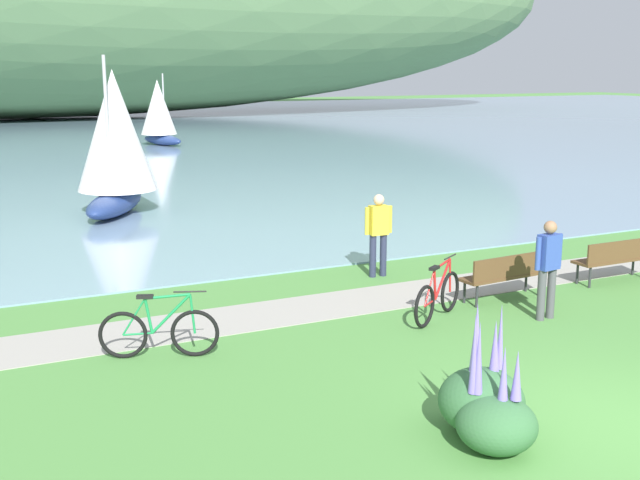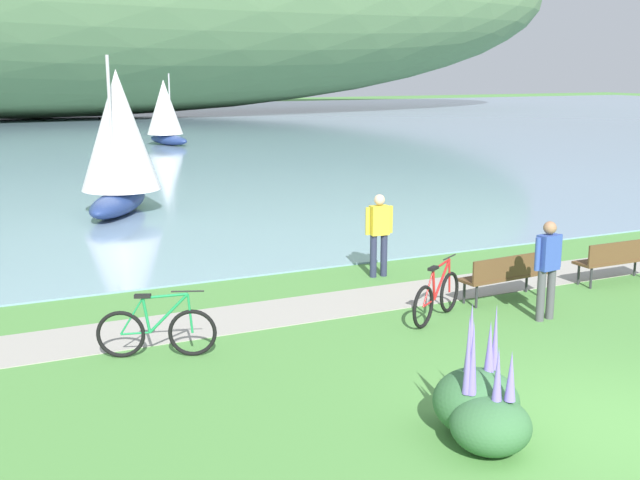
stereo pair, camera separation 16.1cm
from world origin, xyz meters
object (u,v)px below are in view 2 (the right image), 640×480
Objects in this scene: sailboat_mid_bay at (119,140)px; sailboat_toward_hillside at (165,111)px; park_bench_near_camera at (506,273)px; bicycle_leaning_near_bench at (157,331)px; bicycle_beside_path at (437,297)px; person_at_shoreline at (379,230)px; park_bench_further_along at (618,258)px; person_on_the_grass at (548,264)px.

sailboat_toward_hillside is at bearing 71.71° from sailboat_mid_bay.
bicycle_leaning_near_bench reaches higher than park_bench_near_camera.
person_at_shoreline reaches higher than bicycle_beside_path.
park_bench_near_camera is 32.43m from sailboat_toward_hillside.
park_bench_further_along is 0.47× the size of sailboat_toward_hillside.
park_bench_near_camera is 1.28m from person_on_the_grass.
person_at_shoreline and person_on_the_grass have the same top height.
person_on_the_grass is at bearing -157.05° from park_bench_further_along.
person_on_the_grass reaches higher than bicycle_leaning_near_bench.
bicycle_beside_path reaches higher than park_bench_near_camera.
person_at_shoreline is at bearing 79.73° from bicycle_beside_path.
park_bench_near_camera and park_bench_further_along have the same top height.
bicycle_beside_path is 32.98m from sailboat_toward_hillside.
park_bench_further_along is at bearing -58.96° from sailboat_mid_bay.
bicycle_leaning_near_bench is 6.52m from person_on_the_grass.
person_on_the_grass is 33.61m from sailboat_toward_hillside.
bicycle_leaning_near_bench is at bearing 170.26° from person_on_the_grass.
park_bench_near_camera is 1.07× the size of person_on_the_grass.
sailboat_toward_hillside is (3.47, 29.79, 0.89)m from person_at_shoreline.
person_on_the_grass is at bearing -95.16° from park_bench_near_camera.
sailboat_toward_hillside reaches higher than bicycle_beside_path.
sailboat_toward_hillside is at bearing 86.01° from person_on_the_grass.
bicycle_beside_path is at bearing -96.97° from sailboat_toward_hillside.
park_bench_further_along is 1.17× the size of bicycle_beside_path.
park_bench_further_along is 4.77m from person_at_shoreline.
sailboat_mid_bay is 21.31m from sailboat_toward_hillside.
sailboat_toward_hillside reaches higher than bicycle_leaning_near_bench.
bicycle_leaning_near_bench is 5.92m from person_at_shoreline.
person_on_the_grass reaches higher than bicycle_beside_path.
bicycle_beside_path is (4.74, -0.29, 0.00)m from bicycle_leaning_near_bench.
sailboat_mid_bay is (-4.35, 13.28, 1.19)m from person_on_the_grass.
bicycle_beside_path is at bearing 154.10° from person_on_the_grass.
bicycle_beside_path reaches higher than park_bench_further_along.
sailboat_toward_hillside is (-0.56, 32.29, 1.34)m from park_bench_further_along.
person_at_shoreline is (5.27, 2.63, 0.58)m from bicycle_leaning_near_bench.
person_at_shoreline is 3.89m from person_on_the_grass.
park_bench_further_along is 14.16m from sailboat_mid_bay.
sailboat_mid_bay is (-4.46, 12.09, 1.65)m from park_bench_near_camera.
person_at_shoreline is at bearing -71.39° from sailboat_mid_bay.
person_on_the_grass is at bearing -9.74° from bicycle_leaning_near_bench.
sailboat_toward_hillside is at bearing 74.91° from bicycle_leaning_near_bench.
sailboat_toward_hillside is (2.23, 32.32, 1.34)m from park_bench_near_camera.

